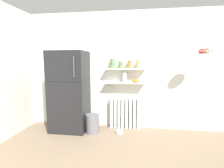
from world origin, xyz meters
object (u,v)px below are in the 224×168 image
object	(u,v)px
refrigerator	(70,91)
trash_bin	(92,124)
storage_jar_3	(138,64)
hanging_fruit_basket	(204,52)
pet_food_bowl	(120,132)
radiator	(125,113)
storage_jar_2	(130,64)
storage_jar_1	(121,64)
shelf_bowl	(136,81)
vase	(124,77)
storage_jar_0	(113,63)

from	to	relation	value
refrigerator	trash_bin	world-z (taller)	refrigerator
storage_jar_3	hanging_fruit_basket	size ratio (longest dim) A/B	0.55
trash_bin	pet_food_bowl	bearing A→B (deg)	5.17
pet_food_bowl	radiator	bearing A→B (deg)	73.50
storage_jar_2	storage_jar_1	bearing A→B (deg)	-180.00
storage_jar_1	radiator	bearing A→B (deg)	17.95
storage_jar_1	shelf_bowl	bearing A→B (deg)	0.00
storage_jar_2	trash_bin	size ratio (longest dim) A/B	0.45
storage_jar_3	trash_bin	size ratio (longest dim) A/B	0.48
storage_jar_1	vase	size ratio (longest dim) A/B	0.74
refrigerator	radiator	world-z (taller)	refrigerator
storage_jar_0	pet_food_bowl	xyz separation A→B (m)	(0.19, -0.27, -1.44)
refrigerator	storage_jar_3	size ratio (longest dim) A/B	9.10
refrigerator	vase	xyz separation A→B (m)	(1.18, 0.21, 0.30)
vase	pet_food_bowl	world-z (taller)	vase
storage_jar_1	pet_food_bowl	world-z (taller)	storage_jar_1
shelf_bowl	hanging_fruit_basket	size ratio (longest dim) A/B	0.49
storage_jar_2	hanging_fruit_basket	bearing A→B (deg)	-15.29
refrigerator	trash_bin	xyz separation A→B (m)	(0.54, -0.12, -0.67)
radiator	storage_jar_1	bearing A→B (deg)	-162.05
refrigerator	shelf_bowl	size ratio (longest dim) A/B	10.21
refrigerator	hanging_fruit_basket	world-z (taller)	hanging_fruit_basket
radiator	vase	bearing A→B (deg)	-115.63
storage_jar_2	storage_jar_3	xyz separation A→B (m)	(0.19, -0.00, 0.01)
storage_jar_2	trash_bin	distance (m)	1.50
storage_jar_0	shelf_bowl	world-z (taller)	storage_jar_0
refrigerator	trash_bin	distance (m)	0.86
refrigerator	radiator	xyz separation A→B (m)	(1.20, 0.24, -0.52)
hanging_fruit_basket	storage_jar_2	bearing A→B (deg)	164.71
radiator	shelf_bowl	distance (m)	0.79
vase	radiator	bearing A→B (deg)	64.37
trash_bin	pet_food_bowl	distance (m)	0.60
vase	storage_jar_3	bearing A→B (deg)	0.00
storage_jar_1	vase	distance (m)	0.29
storage_jar_1	trash_bin	xyz separation A→B (m)	(-0.57, -0.33, -1.25)
radiator	shelf_bowl	bearing A→B (deg)	-7.30
radiator	shelf_bowl	size ratio (longest dim) A/B	4.04
storage_jar_2	storage_jar_0	bearing A→B (deg)	180.00
trash_bin	hanging_fruit_basket	world-z (taller)	hanging_fruit_basket
trash_bin	storage_jar_2	bearing A→B (deg)	23.32
pet_food_bowl	storage_jar_0	bearing A→B (deg)	124.42
storage_jar_2	shelf_bowl	size ratio (longest dim) A/B	1.06
shelf_bowl	trash_bin	distance (m)	1.31
vase	hanging_fruit_basket	size ratio (longest dim) A/B	0.63
storage_jar_0	trash_bin	xyz separation A→B (m)	(-0.39, -0.33, -1.27)
pet_food_bowl	hanging_fruit_basket	bearing A→B (deg)	-3.49
storage_jar_1	trash_bin	distance (m)	1.41
storage_jar_1	pet_food_bowl	size ratio (longest dim) A/B	0.96
trash_bin	vase	bearing A→B (deg)	26.66
storage_jar_1	hanging_fruit_basket	world-z (taller)	hanging_fruit_basket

